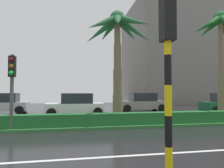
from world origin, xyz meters
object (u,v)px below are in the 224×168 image
object	(u,v)px
traffic_signal_median_right	(12,78)
car_in_traffic_third	(142,102)
palm_tree_centre	(118,36)
palm_tree_centre_right	(221,31)
traffic_signal_foreground	(167,51)
car_in_traffic_leading	(2,104)
car_in_traffic_second	(76,105)

from	to	relation	value
traffic_signal_median_right	car_in_traffic_third	size ratio (longest dim) A/B	0.79
traffic_signal_median_right	palm_tree_centre	bearing A→B (deg)	18.47
palm_tree_centre_right	car_in_traffic_third	bearing A→B (deg)	113.75
traffic_signal_median_right	traffic_signal_foreground	distance (m)	7.60
palm_tree_centre	car_in_traffic_third	size ratio (longest dim) A/B	1.52
car_in_traffic_third	traffic_signal_median_right	bearing A→B (deg)	43.19
palm_tree_centre	car_in_traffic_leading	distance (m)	11.77
palm_tree_centre	traffic_signal_foreground	distance (m)	8.08
car_in_traffic_leading	car_in_traffic_second	size ratio (longest dim) A/B	1.00
car_in_traffic_second	palm_tree_centre	bearing A→B (deg)	119.86
car_in_traffic_leading	palm_tree_centre_right	bearing A→B (deg)	155.68
car_in_traffic_leading	car_in_traffic_second	bearing A→B (deg)	155.52
palm_tree_centre	traffic_signal_foreground	size ratio (longest dim) A/B	1.64
car_in_traffic_second	traffic_signal_median_right	bearing A→B (deg)	63.43
traffic_signal_median_right	traffic_signal_foreground	bearing A→B (deg)	-50.97
palm_tree_centre	palm_tree_centre_right	distance (m)	6.96
palm_tree_centre_right	car_in_traffic_leading	bearing A→B (deg)	155.68
palm_tree_centre	palm_tree_centre_right	bearing A→B (deg)	-0.29
palm_tree_centre_right	car_in_traffic_third	xyz separation A→B (m)	(-3.05, 6.92, -5.01)
traffic_signal_foreground	palm_tree_centre	bearing A→B (deg)	-94.29
palm_tree_centre_right	traffic_signal_median_right	size ratio (longest dim) A/B	2.06
traffic_signal_median_right	car_in_traffic_third	distance (m)	12.79
car_in_traffic_second	palm_tree_centre_right	bearing A→B (deg)	155.78
traffic_signal_foreground	car_in_traffic_leading	distance (m)	16.71
car_in_traffic_second	car_in_traffic_third	size ratio (longest dim) A/B	1.00
palm_tree_centre_right	car_in_traffic_third	size ratio (longest dim) A/B	1.63
traffic_signal_median_right	car_in_traffic_second	xyz separation A→B (m)	(2.97, 5.95, -1.67)
traffic_signal_foreground	car_in_traffic_leading	xyz separation A→B (m)	(-7.88, 14.61, -1.93)
palm_tree_centre	palm_tree_centre_right	xyz separation A→B (m)	(6.93, -0.03, 0.66)
traffic_signal_foreground	car_in_traffic_second	world-z (taller)	traffic_signal_foreground
palm_tree_centre	car_in_traffic_second	world-z (taller)	palm_tree_centre
palm_tree_centre	palm_tree_centre_right	world-z (taller)	palm_tree_centre_right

